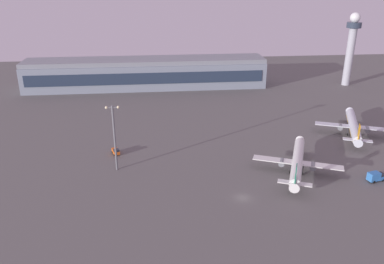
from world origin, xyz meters
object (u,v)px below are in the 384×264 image
at_px(control_tower, 351,44).
at_px(apron_light_west, 114,133).
at_px(airplane_terminal_side, 354,126).
at_px(baggage_tractor, 116,151).
at_px(airplane_near_gate, 297,162).
at_px(catering_truck, 376,176).

bearing_deg(control_tower, apron_light_west, -142.72).
distance_m(control_tower, airplane_terminal_side, 84.39).
distance_m(airplane_terminal_side, baggage_tractor, 93.82).
height_order(airplane_near_gate, catering_truck, airplane_near_gate).
relative_size(airplane_near_gate, apron_light_west, 1.58).
relative_size(control_tower, baggage_tractor, 8.98).
distance_m(airplane_near_gate, catering_truck, 23.91).
bearing_deg(baggage_tractor, apron_light_west, 76.06).
distance_m(baggage_tractor, catering_truck, 86.59).
distance_m(control_tower, baggage_tractor, 153.84).
height_order(control_tower, apron_light_west, control_tower).
xyz_separation_m(airplane_near_gate, catering_truck, (22.22, -8.61, -1.97)).
bearing_deg(catering_truck, airplane_terminal_side, 148.74).
height_order(airplane_terminal_side, baggage_tractor, airplane_terminal_side).
height_order(control_tower, baggage_tractor, control_tower).
height_order(airplane_near_gate, airplane_terminal_side, airplane_terminal_side).
bearing_deg(airplane_terminal_side, airplane_near_gate, -117.29).
bearing_deg(apron_light_west, control_tower, 37.28).
distance_m(airplane_near_gate, baggage_tractor, 62.82).
bearing_deg(baggage_tractor, catering_truck, 140.80).
bearing_deg(apron_light_west, catering_truck, -11.46).
bearing_deg(apron_light_west, baggage_tractor, 96.20).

